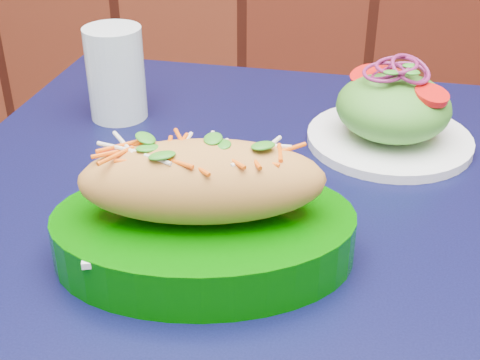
{
  "coord_description": "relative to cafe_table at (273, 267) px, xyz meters",
  "views": [
    {
      "loc": [
        0.17,
        0.96,
        1.14
      ],
      "look_at": [
        0.12,
        1.53,
        0.81
      ],
      "focal_mm": 50.0,
      "sensor_mm": 36.0,
      "label": 1
    }
  ],
  "objects": [
    {
      "name": "salad_plate",
      "position": [
        0.14,
        0.16,
        0.13
      ],
      "size": [
        0.21,
        0.21,
        0.11
      ],
      "rotation": [
        0.0,
        0.0,
        -0.21
      ],
      "color": "white",
      "rests_on": "cafe_table"
    },
    {
      "name": "banh_mi_basket",
      "position": [
        -0.06,
        -0.1,
        0.14
      ],
      "size": [
        0.31,
        0.22,
        0.13
      ],
      "rotation": [
        0.0,
        0.0,
        0.1
      ],
      "color": "#025800",
      "rests_on": "cafe_table"
    },
    {
      "name": "cafe_table",
      "position": [
        0.0,
        0.0,
        0.0
      ],
      "size": [
        0.89,
        0.89,
        0.75
      ],
      "rotation": [
        0.0,
        0.0,
        -0.13
      ],
      "color": "black",
      "rests_on": "ground"
    },
    {
      "name": "water_glass",
      "position": [
        -0.22,
        0.21,
        0.15
      ],
      "size": [
        0.08,
        0.08,
        0.13
      ],
      "primitive_type": "cylinder",
      "color": "silver",
      "rests_on": "cafe_table"
    }
  ]
}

